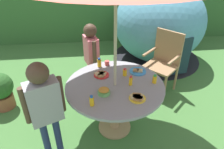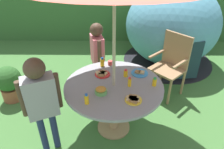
# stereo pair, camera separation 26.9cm
# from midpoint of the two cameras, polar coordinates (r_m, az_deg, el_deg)

# --- Properties ---
(ground_plane) EXTENTS (10.00, 10.00, 0.02)m
(ground_plane) POSITION_cam_midpoint_polar(r_m,az_deg,el_deg) (3.12, 2.95, -14.28)
(ground_plane) COLOR #3D6B33
(hedge_backdrop) EXTENTS (9.00, 0.70, 1.83)m
(hedge_backdrop) POSITION_cam_midpoint_polar(r_m,az_deg,el_deg) (5.74, 2.02, 18.84)
(hedge_backdrop) COLOR #33602D
(hedge_backdrop) RESTS_ON ground_plane
(garden_table) EXTENTS (1.24, 1.24, 0.74)m
(garden_table) POSITION_cam_midpoint_polar(r_m,az_deg,el_deg) (2.71, 3.31, -5.36)
(garden_table) COLOR tan
(garden_table) RESTS_ON ground_plane
(wooden_chair) EXTENTS (0.65, 0.65, 1.04)m
(wooden_chair) POSITION_cam_midpoint_polar(r_m,az_deg,el_deg) (3.63, 17.76, 3.19)
(wooden_chair) COLOR #93704C
(wooden_chair) RESTS_ON ground_plane
(dome_tent) EXTENTS (2.14, 2.14, 1.64)m
(dome_tent) POSITION_cam_midpoint_polar(r_m,az_deg,el_deg) (4.60, 17.56, 12.58)
(dome_tent) COLOR teal
(dome_tent) RESTS_ON ground_plane
(potted_plant) EXTENTS (0.41, 0.41, 0.60)m
(potted_plant) POSITION_cam_midpoint_polar(r_m,az_deg,el_deg) (3.72, -24.26, -2.03)
(potted_plant) COLOR brown
(potted_plant) RESTS_ON ground_plane
(child_in_pink_shirt) EXTENTS (0.26, 0.40, 1.22)m
(child_in_pink_shirt) POSITION_cam_midpoint_polar(r_m,az_deg,el_deg) (3.41, -1.76, 6.64)
(child_in_pink_shirt) COLOR brown
(child_in_pink_shirt) RESTS_ON ground_plane
(child_in_grey_shirt) EXTENTS (0.41, 0.31, 1.30)m
(child_in_grey_shirt) POSITION_cam_midpoint_polar(r_m,az_deg,el_deg) (2.39, -15.68, -5.91)
(child_in_grey_shirt) COLOR navy
(child_in_grey_shirt) RESTS_ON ground_plane
(snack_bowl) EXTENTS (0.15, 0.15, 0.08)m
(snack_bowl) POSITION_cam_midpoint_polar(r_m,az_deg,el_deg) (2.46, 0.09, -4.50)
(snack_bowl) COLOR #66B259
(snack_bowl) RESTS_ON garden_table
(plate_mid_right) EXTENTS (0.20, 0.20, 0.03)m
(plate_mid_right) POSITION_cam_midpoint_polar(r_m,az_deg,el_deg) (2.81, 0.03, 0.10)
(plate_mid_right) COLOR red
(plate_mid_right) RESTS_ON garden_table
(plate_near_right) EXTENTS (0.19, 0.19, 0.03)m
(plate_near_right) POSITION_cam_midpoint_polar(r_m,az_deg,el_deg) (2.40, 8.97, -6.75)
(plate_near_right) COLOR yellow
(plate_near_right) RESTS_ON garden_table
(plate_center_front) EXTENTS (0.23, 0.23, 0.03)m
(plate_center_front) POSITION_cam_midpoint_polar(r_m,az_deg,el_deg) (2.88, 10.11, 0.38)
(plate_center_front) COLOR #338CD8
(plate_center_front) RESTS_ON garden_table
(juice_bottle_near_left) EXTENTS (0.04, 0.04, 0.12)m
(juice_bottle_near_left) POSITION_cam_midpoint_polar(r_m,az_deg,el_deg) (2.59, 7.72, -2.12)
(juice_bottle_near_left) COLOR yellow
(juice_bottle_near_left) RESTS_ON garden_table
(juice_bottle_far_left) EXTENTS (0.06, 0.06, 0.13)m
(juice_bottle_far_left) POSITION_cam_midpoint_polar(r_m,az_deg,el_deg) (2.99, -0.10, 3.31)
(juice_bottle_far_left) COLOR yellow
(juice_bottle_far_left) RESTS_ON garden_table
(juice_bottle_far_right) EXTENTS (0.05, 0.05, 0.13)m
(juice_bottle_far_right) POSITION_cam_midpoint_polar(r_m,az_deg,el_deg) (2.31, -3.59, -6.79)
(juice_bottle_far_right) COLOR yellow
(juice_bottle_far_right) RESTS_ON garden_table
(juice_bottle_center_back) EXTENTS (0.05, 0.05, 0.11)m
(juice_bottle_center_back) POSITION_cam_midpoint_polar(r_m,az_deg,el_deg) (2.78, 6.48, 0.28)
(juice_bottle_center_back) COLOR yellow
(juice_bottle_center_back) RESTS_ON garden_table
(juice_bottle_mid_left) EXTENTS (0.05, 0.05, 0.11)m
(juice_bottle_mid_left) POSITION_cam_midpoint_polar(r_m,az_deg,el_deg) (2.66, 14.25, -2.06)
(juice_bottle_mid_left) COLOR yellow
(juice_bottle_mid_left) RESTS_ON garden_table
(cup_near) EXTENTS (0.07, 0.07, 0.06)m
(cup_near) POSITION_cam_midpoint_polar(r_m,az_deg,el_deg) (3.04, 2.02, 3.13)
(cup_near) COLOR #E04C47
(cup_near) RESTS_ON garden_table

